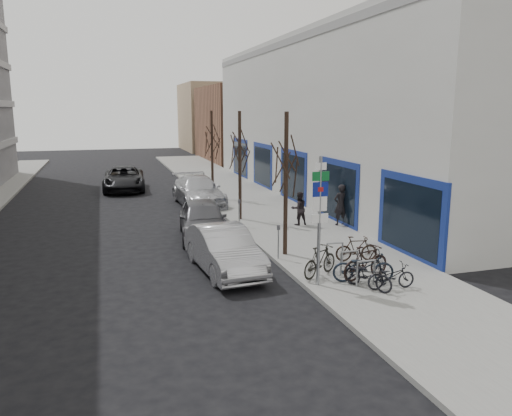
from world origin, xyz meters
TOP-DOWN VIEW (x-y plane):
  - ground at (0.00, 0.00)m, footprint 120.00×120.00m
  - sidewalk_east at (4.50, 10.00)m, footprint 5.00×70.00m
  - commercial_building at (17.00, 16.00)m, footprint 20.00×32.00m
  - brick_building_far at (13.00, 40.00)m, footprint 12.00×14.00m
  - tan_building_far at (13.50, 55.00)m, footprint 13.00×12.00m
  - highway_sign_pole at (2.40, -0.01)m, footprint 0.55×0.10m
  - bike_rack at (3.80, 0.60)m, footprint 0.66×2.26m
  - tree_near at (2.60, 3.50)m, footprint 1.80×1.80m
  - tree_mid at (2.60, 10.00)m, footprint 1.80×1.80m
  - tree_far at (2.60, 16.50)m, footprint 1.80×1.80m
  - meter_front at (2.15, 3.00)m, footprint 0.10×0.08m
  - meter_mid at (2.15, 8.50)m, footprint 0.10×0.08m
  - meter_back at (2.15, 14.00)m, footprint 0.10×0.08m
  - bike_near_left at (3.74, -0.77)m, footprint 1.26×1.70m
  - bike_near_right at (4.11, 0.05)m, footprint 1.98×1.02m
  - bike_mid_curb at (3.88, -0.19)m, footprint 2.04×1.13m
  - bike_mid_inner at (2.81, 0.75)m, footprint 1.77×1.33m
  - bike_far_curb at (4.40, -0.99)m, footprint 1.58×0.58m
  - bike_far_inner at (4.76, 1.88)m, footprint 1.63×0.75m
  - parked_car_front at (-0.01, 2.59)m, footprint 2.07×4.91m
  - parked_car_mid at (0.19, 7.43)m, footprint 2.55×5.13m
  - parked_car_back at (1.40, 14.96)m, footprint 2.61×5.95m
  - lane_car at (-2.54, 21.98)m, footprint 3.05×6.06m
  - pedestrian_near at (6.80, 7.29)m, footprint 0.76×0.54m
  - pedestrian_far at (4.93, 7.90)m, footprint 0.61×0.43m

SIDE VIEW (x-z plane):
  - ground at x=0.00m, z-range 0.00..0.00m
  - sidewalk_east at x=4.50m, z-range 0.00..0.15m
  - bike_far_curb at x=4.40m, z-range 0.15..1.09m
  - bike_far_inner at x=4.76m, z-range 0.15..1.10m
  - bike_near_left at x=3.74m, z-range 0.15..1.17m
  - bike_rack at x=3.80m, z-range 0.24..1.07m
  - bike_mid_inner at x=2.81m, z-range 0.15..1.21m
  - bike_near_right at x=4.11m, z-range 0.15..1.31m
  - bike_mid_curb at x=3.88m, z-range 0.15..1.34m
  - parked_car_front at x=-0.01m, z-range 0.00..1.58m
  - lane_car at x=-2.54m, z-range 0.00..1.64m
  - parked_car_mid at x=0.19m, z-range 0.00..1.68m
  - parked_car_back at x=1.40m, z-range 0.00..1.70m
  - meter_front at x=2.15m, z-range 0.28..1.55m
  - meter_mid at x=2.15m, z-range 0.28..1.55m
  - meter_back at x=2.15m, z-range 0.28..1.55m
  - pedestrian_far at x=4.93m, z-range 0.15..1.76m
  - pedestrian_near at x=6.80m, z-range 0.15..2.11m
  - highway_sign_pole at x=2.40m, z-range 0.36..4.56m
  - brick_building_far at x=13.00m, z-range 0.00..8.00m
  - tree_near at x=2.60m, z-range 1.35..6.85m
  - tree_mid at x=2.60m, z-range 1.35..6.85m
  - tree_far at x=2.60m, z-range 1.35..6.85m
  - tan_building_far at x=13.50m, z-range 0.00..9.00m
  - commercial_building at x=17.00m, z-range 0.00..10.00m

